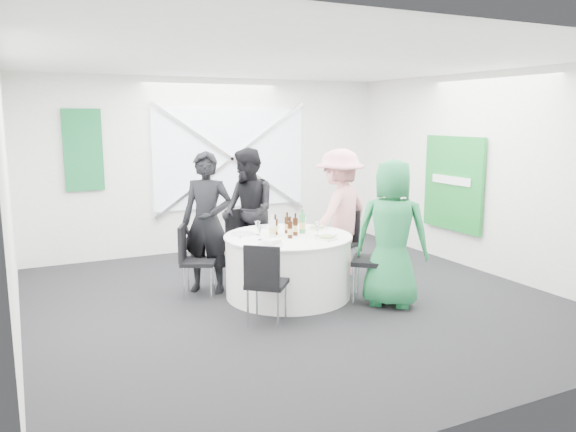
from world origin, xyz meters
name	(u,v)px	position (x,y,z in m)	size (l,w,h in m)	color
floor	(295,300)	(0.00, 0.00, 0.00)	(6.00, 6.00, 0.00)	black
ceiling	(296,61)	(0.00, 0.00, 2.80)	(6.00, 6.00, 0.00)	silver
wall_back	(213,165)	(0.00, 3.00, 1.40)	(6.00, 6.00, 0.00)	silver
wall_front	(491,232)	(0.00, -3.00, 1.40)	(6.00, 6.00, 0.00)	silver
wall_left	(9,202)	(-3.00, 0.00, 1.40)	(6.00, 6.00, 0.00)	silver
wall_right	(487,174)	(3.00, 0.00, 1.40)	(6.00, 6.00, 0.00)	silver
window_panel	(231,159)	(0.30, 2.96, 1.50)	(2.60, 0.03, 1.60)	silver
window_brace_a	(232,159)	(0.30, 2.92, 1.50)	(0.05, 0.05, 3.16)	silver
window_brace_b	(232,159)	(0.30, 2.92, 1.50)	(0.05, 0.05, 3.16)	silver
green_banner	(83,150)	(-2.00, 2.95, 1.70)	(0.55, 0.04, 1.20)	#166E38
green_sign	(453,183)	(2.94, 0.60, 1.20)	(0.05, 1.20, 1.40)	#177F2B
banquet_table	(288,266)	(0.00, 0.20, 0.38)	(1.56, 1.56, 0.76)	white
chair_back	(241,236)	(-0.12, 1.44, 0.52)	(0.44, 0.45, 0.89)	black
chair_back_left	(192,255)	(-1.06, 0.71, 0.52)	(0.54, 0.54, 0.89)	black
chair_back_right	(343,237)	(1.09, 0.70, 0.53)	(0.55, 0.55, 0.91)	black
chair_front_right	(381,253)	(0.87, -0.51, 0.61)	(0.66, 0.66, 1.03)	black
chair_front_left	(265,278)	(-0.66, -0.60, 0.52)	(0.57, 0.57, 0.89)	black
person_man_back_left	(207,223)	(-0.82, 0.81, 0.88)	(0.65, 0.42, 1.77)	black
person_man_back	(248,211)	(-0.05, 1.37, 0.88)	(0.86, 0.47, 1.77)	black
person_woman_pink	(339,214)	(1.00, 0.66, 0.88)	(1.14, 0.53, 1.76)	pink
person_woman_green	(392,233)	(0.92, -0.65, 0.86)	(0.84, 0.55, 1.72)	#248448
plate_back	(270,227)	(0.00, 0.72, 0.77)	(0.25, 0.25, 0.01)	white
plate_back_left	(243,234)	(-0.47, 0.50, 0.77)	(0.29, 0.29, 0.01)	white
plate_back_right	(317,228)	(0.52, 0.40, 0.78)	(0.26, 0.26, 0.04)	white
plate_front_right	(327,238)	(0.33, -0.18, 0.78)	(0.26, 0.26, 0.04)	white
plate_front_left	(271,245)	(-0.41, -0.19, 0.77)	(0.29, 0.29, 0.01)	white
napkin	(273,242)	(-0.38, -0.19, 0.80)	(0.18, 0.12, 0.05)	white
beer_bottle_a	(275,227)	(-0.12, 0.31, 0.86)	(0.06, 0.06, 0.26)	#3B1C0A
beer_bottle_b	(287,225)	(0.05, 0.32, 0.86)	(0.06, 0.06, 0.26)	#3B1C0A
beer_bottle_c	(295,227)	(0.08, 0.16, 0.87)	(0.06, 0.06, 0.28)	#3B1C0A
beer_bottle_d	(290,230)	(-0.05, 0.05, 0.86)	(0.06, 0.06, 0.26)	#3B1C0A
green_water_bottle	(302,224)	(0.22, 0.25, 0.88)	(0.08, 0.08, 0.30)	#3B994F
clear_water_bottle	(272,229)	(-0.21, 0.19, 0.86)	(0.08, 0.08, 0.27)	silver
wine_glass_a	(260,230)	(-0.41, 0.12, 0.88)	(0.07, 0.07, 0.17)	white
wine_glass_b	(317,225)	(0.31, 0.04, 0.88)	(0.07, 0.07, 0.17)	white
wine_glass_c	(258,225)	(-0.32, 0.39, 0.88)	(0.07, 0.07, 0.17)	white
wine_glass_d	(317,228)	(0.24, -0.11, 0.88)	(0.07, 0.07, 0.17)	white
wine_glass_e	(305,221)	(0.34, 0.39, 0.88)	(0.07, 0.07, 0.17)	white
fork_a	(244,232)	(-0.41, 0.60, 0.76)	(0.01, 0.15, 0.01)	silver
knife_a	(241,237)	(-0.56, 0.35, 0.76)	(0.01, 0.15, 0.01)	silver
fork_b	(329,241)	(0.29, -0.29, 0.76)	(0.01, 0.15, 0.01)	silver
knife_b	(335,236)	(0.51, -0.07, 0.76)	(0.01, 0.15, 0.01)	silver
fork_c	(321,229)	(0.55, 0.37, 0.76)	(0.01, 0.15, 0.01)	silver
knife_c	(300,226)	(0.39, 0.63, 0.76)	(0.01, 0.15, 0.01)	silver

